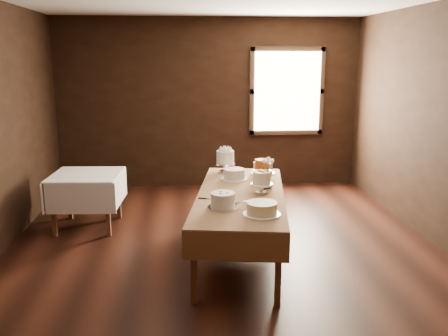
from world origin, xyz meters
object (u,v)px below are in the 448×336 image
cake_flowers (262,183)px  cake_meringue (225,162)px  cake_caramel (262,171)px  cake_speckled (263,168)px  cake_cream (262,209)px  flower_vase (268,182)px  cake_server_e (214,199)px  side_table (86,180)px  cake_server_a (245,201)px  cake_swirl (223,201)px  cake_server_d (269,187)px  cake_lattice (234,175)px  cake_server_b (267,203)px  display_table (241,198)px

cake_flowers → cake_meringue: bearing=106.1°
cake_caramel → cake_speckled: bearing=78.3°
cake_cream → flower_vase: 0.96m
cake_server_e → side_table: bearing=158.0°
cake_cream → cake_server_a: size_ratio=1.67×
cake_cream → flower_vase: flower_vase is taller
cake_caramel → cake_swirl: (-0.56, -1.05, -0.04)m
cake_server_d → cake_speckled: bearing=29.7°
cake_cream → cake_caramel: bearing=80.5°
cake_speckled → cake_server_e: cake_speckled is taller
cake_lattice → cake_cream: 1.35m
cake_meringue → cake_server_b: size_ratio=1.31×
cake_server_b → cake_server_d: same height
cake_server_b → cake_server_e: 0.56m
display_table → cake_speckled: size_ratio=7.72×
display_table → cake_server_b: (0.22, -0.39, 0.06)m
flower_vase → cake_flowers: bearing=-117.0°
side_table → flower_vase: flower_vase is taller
flower_vase → display_table: bearing=-151.6°
cake_speckled → cake_swirl: size_ratio=0.98×
cake_server_d → cake_server_a: bearing=-179.3°
side_table → cake_swirl: cake_swirl is taller
cake_lattice → cake_server_a: size_ratio=1.35×
display_table → cake_cream: bearing=-82.1°
cake_cream → flower_vase: size_ratio=3.04×
cake_swirl → cake_server_e: cake_swirl is taller
cake_caramel → cake_flowers: bearing=-99.9°
cake_meringue → cake_server_d: cake_meringue is taller
side_table → cake_speckled: 2.26m
cake_cream → cake_server_b: size_ratio=1.67×
side_table → cake_server_a: (1.87, -1.42, 0.10)m
side_table → cake_server_a: size_ratio=3.77×
cake_meringue → cake_server_b: (0.30, -1.40, -0.12)m
cake_speckled → cake_swirl: bearing=-114.5°
cake_server_b → cake_server_e: bearing=-104.6°
cake_server_e → cake_flowers: bearing=38.2°
display_table → flower_vase: size_ratio=18.71×
cake_cream → cake_server_a: cake_cream is taller
side_table → cake_cream: size_ratio=2.26×
cake_caramel → cake_server_d: cake_caramel is taller
cake_lattice → cake_caramel: 0.34m
cake_lattice → cake_server_e: bearing=-110.1°
cake_meringue → cake_swirl: 1.52m
cake_swirl → cake_server_e: bearing=103.4°
cake_meringue → cake_server_d: 0.92m
cake_server_a → cake_cream: bearing=-105.4°
side_table → cake_server_d: cake_server_d is taller
cake_server_a → cake_server_b: (0.22, -0.07, 0.00)m
side_table → cake_cream: (1.96, -1.85, 0.16)m
cake_lattice → cake_server_d: cake_lattice is taller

